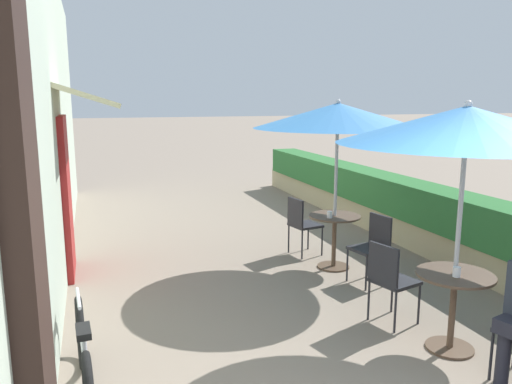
% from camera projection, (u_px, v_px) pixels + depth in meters
% --- Properties ---
extents(cafe_facade_wall, '(0.98, 11.15, 4.20)m').
position_uv_depth(cafe_facade_wall, '(51.00, 116.00, 6.70)').
color(cafe_facade_wall, '#B2C1AD').
rests_on(cafe_facade_wall, ground_plane).
extents(planter_hedge, '(0.60, 10.15, 1.01)m').
position_uv_depth(planter_hedge, '(385.00, 202.00, 8.66)').
color(planter_hedge, tan).
rests_on(planter_hedge, ground_plane).
extents(patio_table_near, '(0.70, 0.70, 0.74)m').
position_uv_depth(patio_table_near, '(453.00, 297.00, 4.59)').
color(patio_table_near, brown).
rests_on(patio_table_near, ground_plane).
extents(patio_umbrella_near, '(2.25, 2.25, 2.30)m').
position_uv_depth(patio_umbrella_near, '(467.00, 125.00, 4.30)').
color(patio_umbrella_near, '#B7B7BC').
rests_on(patio_umbrella_near, ground_plane).
extents(cafe_chair_near_left, '(0.49, 0.49, 0.87)m').
position_uv_depth(cafe_chair_near_left, '(390.00, 277.00, 5.12)').
color(cafe_chair_near_left, '#232328').
rests_on(cafe_chair_near_left, ground_plane).
extents(coffee_cup_near, '(0.07, 0.07, 0.09)m').
position_uv_depth(coffee_cup_near, '(457.00, 272.00, 4.46)').
color(coffee_cup_near, white).
rests_on(coffee_cup_near, patio_table_near).
extents(patio_table_mid, '(0.70, 0.70, 0.74)m').
position_uv_depth(patio_table_mid, '(334.00, 232.00, 6.85)').
color(patio_table_mid, brown).
rests_on(patio_table_mid, ground_plane).
extents(patio_umbrella_mid, '(2.25, 2.25, 2.30)m').
position_uv_depth(patio_umbrella_mid, '(338.00, 116.00, 6.56)').
color(patio_umbrella_mid, '#B7B7BC').
rests_on(patio_umbrella_mid, ground_plane).
extents(cafe_chair_mid_left, '(0.47, 0.47, 0.87)m').
position_uv_depth(cafe_chair_mid_left, '(373.00, 243.00, 6.29)').
color(cafe_chair_mid_left, '#232328').
rests_on(cafe_chair_mid_left, ground_plane).
extents(cafe_chair_mid_right, '(0.47, 0.47, 0.87)m').
position_uv_depth(cafe_chair_mid_right, '(301.00, 221.00, 7.40)').
color(cafe_chair_mid_right, '#232328').
rests_on(cafe_chair_mid_right, ground_plane).
extents(coffee_cup_mid, '(0.07, 0.07, 0.09)m').
position_uv_depth(coffee_cup_mid, '(330.00, 215.00, 6.65)').
color(coffee_cup_mid, white).
rests_on(coffee_cup_mid, patio_table_mid).
extents(bicycle_leaning, '(0.17, 1.68, 0.72)m').
position_uv_depth(bicycle_leaning, '(84.00, 360.00, 3.84)').
color(bicycle_leaning, black).
rests_on(bicycle_leaning, ground_plane).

